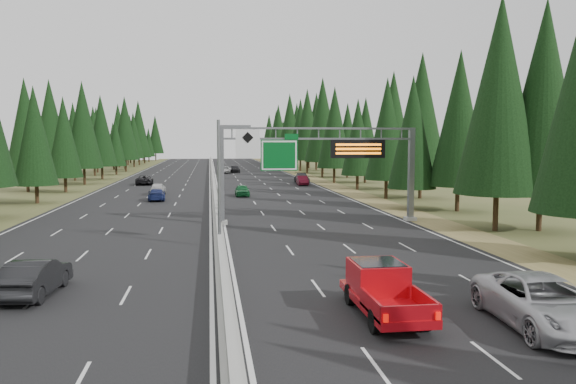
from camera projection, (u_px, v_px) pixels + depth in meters
name	position (u px, v px, depth m)	size (l,w,h in m)	color
road	(213.00, 183.00, 89.58)	(32.00, 260.00, 0.08)	black
shoulder_right	(323.00, 182.00, 92.04)	(3.60, 260.00, 0.06)	olive
shoulder_left	(98.00, 185.00, 87.12)	(3.60, 260.00, 0.06)	#485126
median_barrier	(213.00, 181.00, 89.54)	(0.70, 260.00, 0.85)	gray
sign_gantry	(326.00, 159.00, 45.84)	(16.75, 0.98, 7.80)	slate
hov_sign_pole	(228.00, 174.00, 34.96)	(2.80, 0.50, 8.00)	slate
tree_row_right	(348.00, 125.00, 92.17)	(11.60, 242.48, 18.97)	black
tree_row_left	(52.00, 125.00, 76.93)	(11.91, 242.75, 19.00)	black
silver_minivan	(544.00, 303.00, 20.03)	(3.04, 6.59, 1.83)	#ADADB2
red_pickup	(381.00, 286.00, 21.80)	(2.11, 5.91, 1.93)	black
car_ahead_green	(242.00, 190.00, 68.49)	(1.67, 4.14, 1.41)	#145829
car_ahead_dkred	(302.00, 180.00, 85.69)	(1.50, 4.31, 1.42)	#560C1B
car_ahead_dkgrey	(302.00, 178.00, 90.21)	(2.21, 5.44, 1.58)	black
car_ahead_white	(225.00, 170.00, 117.85)	(2.37, 5.14, 1.43)	silver
car_ahead_far	(235.00, 169.00, 120.68)	(1.86, 4.62, 1.58)	black
car_onc_near	(35.00, 277.00, 24.27)	(1.70, 4.88, 1.61)	black
car_onc_blue	(157.00, 195.00, 63.44)	(1.88, 4.63, 1.34)	navy
car_onc_white	(158.00, 188.00, 70.73)	(1.77, 4.39, 1.50)	silver
car_onc_far	(145.00, 180.00, 86.74)	(2.46, 5.33, 1.48)	black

